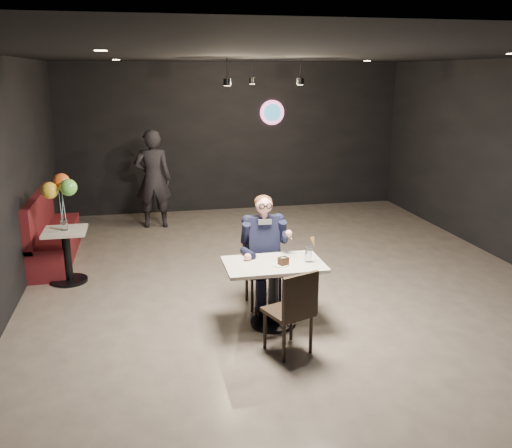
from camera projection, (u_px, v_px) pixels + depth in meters
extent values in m
plane|color=gray|center=(291.00, 287.00, 7.30)|extent=(9.00, 9.00, 0.00)
cube|color=black|center=(260.00, 67.00, 8.40)|extent=(1.40, 1.20, 0.36)
cube|color=silver|center=(273.00, 294.00, 6.14)|extent=(1.10, 0.70, 0.75)
cube|color=black|center=(263.00, 270.00, 6.63)|extent=(0.42, 0.46, 0.92)
cube|color=black|center=(288.00, 310.00, 5.53)|extent=(0.56, 0.58, 0.92)
cube|color=black|center=(263.00, 250.00, 6.56)|extent=(0.60, 0.80, 1.44)
cylinder|color=white|center=(281.00, 264.00, 5.97)|extent=(0.20, 0.20, 0.01)
cube|color=black|center=(283.00, 261.00, 5.94)|extent=(0.12, 0.11, 0.07)
ellipsoid|color=#2D8C43|center=(283.00, 258.00, 5.93)|extent=(0.06, 0.04, 0.01)
cylinder|color=silver|center=(308.00, 255.00, 6.05)|extent=(0.08, 0.08, 0.17)
cone|color=tan|center=(313.00, 242.00, 6.00)|extent=(0.07, 0.07, 0.12)
cube|color=#4B1018|center=(54.00, 227.00, 8.24)|extent=(0.52, 2.08, 1.04)
cube|color=silver|center=(68.00, 258.00, 7.41)|extent=(0.56, 0.56, 0.70)
cylinder|color=silver|center=(64.00, 225.00, 7.28)|extent=(0.09, 0.09, 0.14)
cube|color=yellow|center=(61.00, 195.00, 7.17)|extent=(0.41, 0.41, 0.67)
imported|color=black|center=(153.00, 179.00, 9.93)|extent=(0.69, 0.47, 1.82)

